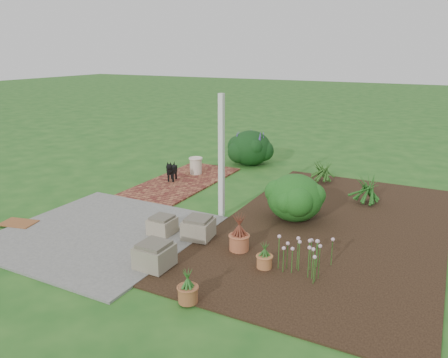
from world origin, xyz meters
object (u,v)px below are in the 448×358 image
at_px(stone_trough_near, 155,256).
at_px(cream_ceramic_urn, 196,166).
at_px(black_dog, 172,170).
at_px(evergreen_shrub, 295,196).

height_order(stone_trough_near, cream_ceramic_urn, cream_ceramic_urn).
distance_m(stone_trough_near, black_dog, 4.63).
xyz_separation_m(cream_ceramic_urn, evergreen_shrub, (3.45, -1.89, 0.24)).
bearing_deg(black_dog, stone_trough_near, -76.90).
xyz_separation_m(black_dog, cream_ceramic_urn, (0.19, 0.89, -0.08)).
height_order(black_dog, evergreen_shrub, evergreen_shrub).
relative_size(stone_trough_near, evergreen_shrub, 0.46).
bearing_deg(black_dog, cream_ceramic_urn, 59.97).
bearing_deg(evergreen_shrub, black_dog, 164.56).
xyz_separation_m(stone_trough_near, black_dog, (-2.38, 3.97, 0.13)).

